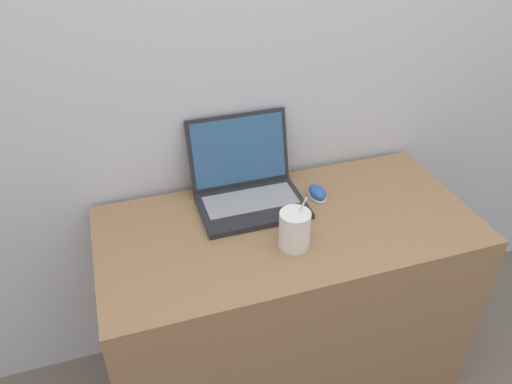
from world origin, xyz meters
The scene contains 5 objects.
wall_back centered at (0.00, 0.61, 1.25)m, with size 7.00×0.04×2.50m.
desk centered at (0.00, 0.28, 0.36)m, with size 1.18×0.57×0.73m.
laptop centered at (-0.08, 0.45, 0.79)m, with size 0.34×0.30×0.26m.
drink_cup centered at (-0.02, 0.18, 0.79)m, with size 0.09×0.09×0.18m.
computer_mouse centered at (0.14, 0.40, 0.74)m, with size 0.06×0.09×0.04m.
Camera 1 is at (-0.48, -0.85, 1.69)m, focal length 35.00 mm.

